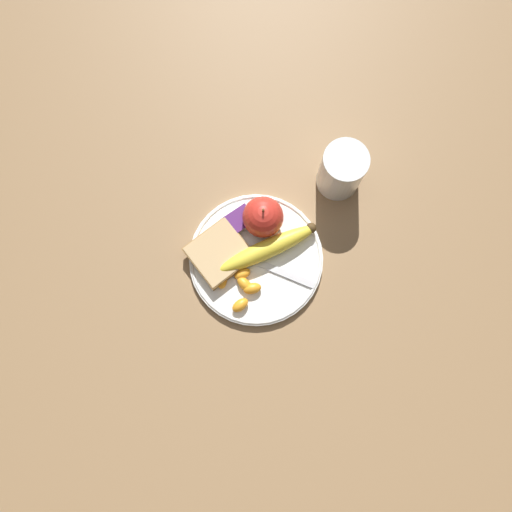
# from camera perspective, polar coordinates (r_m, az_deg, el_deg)

# --- Properties ---
(ground_plane) EXTENTS (3.00, 3.00, 0.00)m
(ground_plane) POSITION_cam_1_polar(r_m,az_deg,el_deg) (0.89, 0.00, -0.42)
(ground_plane) COLOR olive
(plate) EXTENTS (0.24, 0.24, 0.01)m
(plate) POSITION_cam_1_polar(r_m,az_deg,el_deg) (0.88, 0.00, -0.32)
(plate) COLOR white
(plate) RESTS_ON ground_plane
(juice_glass) EXTENTS (0.08, 0.08, 0.10)m
(juice_glass) POSITION_cam_1_polar(r_m,az_deg,el_deg) (0.90, 9.72, 9.54)
(juice_glass) COLOR silver
(juice_glass) RESTS_ON ground_plane
(apple) EXTENTS (0.07, 0.07, 0.08)m
(apple) POSITION_cam_1_polar(r_m,az_deg,el_deg) (0.86, 0.80, 4.47)
(apple) COLOR red
(apple) RESTS_ON plate
(banana) EXTENTS (0.19, 0.06, 0.03)m
(banana) POSITION_cam_1_polar(r_m,az_deg,el_deg) (0.86, 1.32, 0.94)
(banana) COLOR yellow
(banana) RESTS_ON plate
(bread_slice) EXTENTS (0.10, 0.10, 0.02)m
(bread_slice) POSITION_cam_1_polar(r_m,az_deg,el_deg) (0.87, -4.21, 0.31)
(bread_slice) COLOR olive
(bread_slice) RESTS_ON plate
(fork) EXTENTS (0.12, 0.18, 0.00)m
(fork) POSITION_cam_1_polar(r_m,az_deg,el_deg) (0.87, -0.46, -0.46)
(fork) COLOR silver
(fork) RESTS_ON plate
(jam_packet) EXTENTS (0.05, 0.04, 0.02)m
(jam_packet) POSITION_cam_1_polar(r_m,az_deg,el_deg) (0.88, -1.84, 4.09)
(jam_packet) COLOR white
(jam_packet) RESTS_ON plate
(orange_segment_0) EXTENTS (0.02, 0.03, 0.02)m
(orange_segment_0) POSITION_cam_1_polar(r_m,az_deg,el_deg) (0.86, -1.33, -3.22)
(orange_segment_0) COLOR orange
(orange_segment_0) RESTS_ON plate
(orange_segment_1) EXTENTS (0.03, 0.03, 0.02)m
(orange_segment_1) POSITION_cam_1_polar(r_m,az_deg,el_deg) (0.86, -3.84, -2.91)
(orange_segment_1) COLOR orange
(orange_segment_1) RESTS_ON plate
(orange_segment_2) EXTENTS (0.04, 0.03, 0.02)m
(orange_segment_2) POSITION_cam_1_polar(r_m,az_deg,el_deg) (0.86, -0.45, -3.73)
(orange_segment_2) COLOR orange
(orange_segment_2) RESTS_ON plate
(orange_segment_3) EXTENTS (0.03, 0.02, 0.02)m
(orange_segment_3) POSITION_cam_1_polar(r_m,az_deg,el_deg) (0.86, -1.82, -5.63)
(orange_segment_3) COLOR orange
(orange_segment_3) RESTS_ON plate
(orange_segment_4) EXTENTS (0.03, 0.02, 0.02)m
(orange_segment_4) POSITION_cam_1_polar(r_m,az_deg,el_deg) (0.86, -1.57, -2.06)
(orange_segment_4) COLOR orange
(orange_segment_4) RESTS_ON plate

